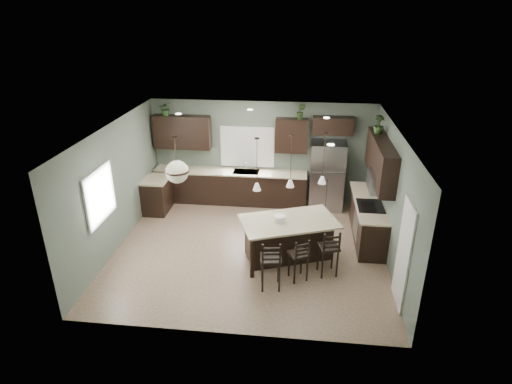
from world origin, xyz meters
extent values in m
plane|color=#9E8466|center=(0.00, 0.00, 0.00)|extent=(6.00, 6.00, 0.00)
cube|color=white|center=(2.98, -1.55, 1.02)|extent=(0.04, 0.82, 2.04)
cube|color=white|center=(-0.40, 2.73, 1.55)|extent=(1.35, 0.02, 1.00)
cube|color=white|center=(-2.98, -0.80, 1.55)|extent=(0.02, 1.10, 1.00)
cube|color=black|center=(-2.70, 1.70, 0.45)|extent=(0.60, 0.90, 0.90)
cube|color=beige|center=(-2.68, 1.70, 0.92)|extent=(0.66, 0.96, 0.04)
cube|color=black|center=(-0.85, 2.45, 0.45)|extent=(4.20, 0.60, 0.90)
cube|color=beige|center=(-0.85, 2.43, 0.92)|extent=(4.20, 0.66, 0.04)
cube|color=gray|center=(-0.40, 2.43, 0.94)|extent=(0.70, 0.45, 0.01)
cylinder|color=silver|center=(-0.40, 2.40, 1.08)|extent=(0.02, 0.02, 0.28)
cube|color=black|center=(-2.15, 2.58, 1.95)|extent=(1.55, 0.34, 0.90)
cube|color=black|center=(0.80, 2.58, 1.95)|extent=(0.85, 0.34, 0.90)
cube|color=black|center=(1.85, 2.58, 2.25)|extent=(1.05, 0.34, 0.45)
cube|color=black|center=(2.70, 0.87, 0.45)|extent=(0.60, 2.35, 0.90)
cube|color=beige|center=(2.68, 0.87, 0.92)|extent=(0.66, 2.35, 0.04)
cube|color=black|center=(2.68, 0.60, 0.94)|extent=(0.58, 0.75, 0.02)
cube|color=gray|center=(2.40, 0.60, 0.45)|extent=(0.01, 0.72, 0.60)
cube|color=black|center=(2.83, 0.87, 1.95)|extent=(0.34, 2.35, 0.90)
cube|color=gray|center=(2.78, 0.60, 1.55)|extent=(0.40, 0.75, 0.40)
cube|color=#929199|center=(1.77, 2.42, 0.93)|extent=(0.90, 0.74, 1.85)
cube|color=black|center=(0.88, -0.28, 0.46)|extent=(2.28, 1.77, 0.92)
cylinder|color=white|center=(0.69, -0.35, 0.99)|extent=(0.24, 0.24, 0.14)
cube|color=black|center=(0.59, -1.38, 0.54)|extent=(0.45, 0.45, 1.09)
cube|color=black|center=(1.11, -1.03, 0.48)|extent=(0.48, 0.48, 0.96)
cube|color=black|center=(1.71, -0.78, 0.52)|extent=(0.48, 0.48, 1.05)
imported|color=#2B5023|center=(-2.54, 2.55, 2.59)|extent=(0.40, 0.37, 0.38)
imported|color=#2F481F|center=(1.02, 2.55, 2.61)|extent=(0.26, 0.22, 0.41)
imported|color=#2F4D21|center=(2.80, 1.43, 2.61)|extent=(0.24, 0.24, 0.42)
plane|color=#5D6B5D|center=(0.00, 2.75, 1.40)|extent=(6.00, 0.00, 6.00)
plane|color=#5D6B5D|center=(0.00, -2.75, 1.40)|extent=(6.00, 0.00, 6.00)
plane|color=#5D6B5D|center=(-3.00, 0.00, 1.40)|extent=(0.00, 5.50, 5.50)
plane|color=#5D6B5D|center=(3.00, 0.00, 1.40)|extent=(0.00, 5.50, 5.50)
plane|color=white|center=(0.00, 0.00, 2.80)|extent=(6.00, 6.00, 0.00)
camera|label=1|loc=(1.08, -8.33, 5.14)|focal=30.00mm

